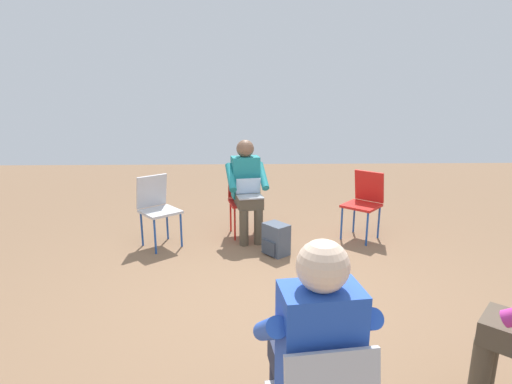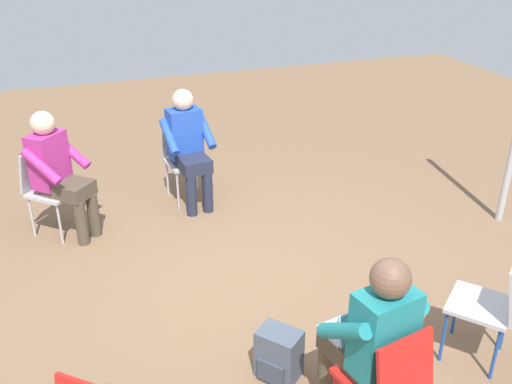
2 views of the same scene
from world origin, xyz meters
TOP-DOWN VIEW (x-y plane):
  - ground_plane at (0.00, 0.00)m, footprint 14.00×14.00m
  - chair_north at (-0.29, 1.80)m, footprint 0.47×0.50m
  - chair_northwest at (-1.33, 1.41)m, footprint 0.58×0.58m
  - chair_northeast at (1.22, 1.59)m, footprint 0.58×0.59m
  - person_with_laptop at (-0.26, 1.63)m, footprint 0.56×0.57m
  - person_in_blue at (0.02, -1.64)m, footprint 0.53×0.55m
  - backpack_near_laptop_user at (0.07, 1.08)m, footprint 0.33×0.34m

SIDE VIEW (x-z plane):
  - ground_plane at x=0.00m, z-range 0.00..0.00m
  - backpack_near_laptop_user at x=0.07m, z-range -0.02..0.34m
  - chair_north at x=-0.29m, z-range 0.07..0.92m
  - chair_northwest at x=-1.33m, z-range 0.07..0.92m
  - chair_northeast at x=1.22m, z-range 0.07..0.92m
  - person_with_laptop at x=-0.26m, z-range 0.07..1.31m
  - person_in_blue at x=0.02m, z-range 0.07..1.31m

